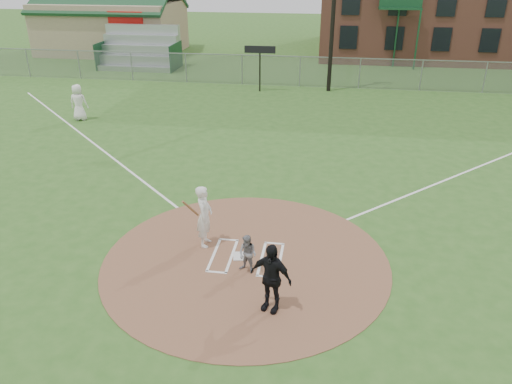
# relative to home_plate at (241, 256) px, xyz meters

# --- Properties ---
(ground) EXTENTS (140.00, 140.00, 0.00)m
(ground) POSITION_rel_home_plate_xyz_m (0.17, -0.16, -0.04)
(ground) COLOR #2F5B1F
(ground) RESTS_ON ground
(dirt_circle) EXTENTS (8.40, 8.40, 0.02)m
(dirt_circle) POSITION_rel_home_plate_xyz_m (0.17, -0.16, -0.03)
(dirt_circle) COLOR brown
(dirt_circle) RESTS_ON ground
(home_plate) EXTENTS (0.55, 0.55, 0.03)m
(home_plate) POSITION_rel_home_plate_xyz_m (0.00, 0.00, 0.00)
(home_plate) COLOR silver
(home_plate) RESTS_ON dirt_circle
(foul_line_first) EXTENTS (17.04, 17.04, 0.01)m
(foul_line_first) POSITION_rel_home_plate_xyz_m (9.17, 8.84, -0.03)
(foul_line_first) COLOR white
(foul_line_first) RESTS_ON ground
(foul_line_third) EXTENTS (17.04, 17.04, 0.01)m
(foul_line_third) POSITION_rel_home_plate_xyz_m (-8.83, 8.84, -0.03)
(foul_line_third) COLOR white
(foul_line_third) RESTS_ON ground
(catcher) EXTENTS (0.68, 0.62, 1.15)m
(catcher) POSITION_rel_home_plate_xyz_m (0.32, -0.73, 0.56)
(catcher) COLOR gray
(catcher) RESTS_ON dirt_circle
(umpire) EXTENTS (1.19, 0.79, 1.88)m
(umpire) POSITION_rel_home_plate_xyz_m (1.16, -2.26, 0.92)
(umpire) COLOR black
(umpire) RESTS_ON dirt_circle
(ondeck_player) EXTENTS (0.98, 0.67, 1.95)m
(ondeck_player) POSITION_rel_home_plate_xyz_m (-11.11, 12.26, 0.94)
(ondeck_player) COLOR white
(ondeck_player) RESTS_ON ground
(batters_boxes) EXTENTS (2.08, 1.88, 0.01)m
(batters_boxes) POSITION_rel_home_plate_xyz_m (0.17, -0.01, -0.01)
(batters_boxes) COLOR white
(batters_boxes) RESTS_ON dirt_circle
(batter_at_plate) EXTENTS (0.74, 1.04, 1.97)m
(batter_at_plate) POSITION_rel_home_plate_xyz_m (-1.21, 0.54, 0.97)
(batter_at_plate) COLOR white
(batter_at_plate) RESTS_ON dirt_circle
(outfield_fence) EXTENTS (56.08, 0.08, 2.03)m
(outfield_fence) POSITION_rel_home_plate_xyz_m (0.17, 21.84, 0.98)
(outfield_fence) COLOR slate
(outfield_fence) RESTS_ON ground
(bleachers) EXTENTS (6.08, 3.20, 3.20)m
(bleachers) POSITION_rel_home_plate_xyz_m (-12.83, 26.04, 1.55)
(bleachers) COLOR #B7BABF
(bleachers) RESTS_ON ground
(clubhouse) EXTENTS (12.20, 8.71, 6.23)m
(clubhouse) POSITION_rel_home_plate_xyz_m (-17.83, 32.84, 2.35)
(clubhouse) COLOR tan
(clubhouse) RESTS_ON ground
(scoreboard_sign) EXTENTS (2.00, 0.10, 2.93)m
(scoreboard_sign) POSITION_rel_home_plate_xyz_m (-2.33, 20.04, 2.35)
(scoreboard_sign) COLOR black
(scoreboard_sign) RESTS_ON ground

